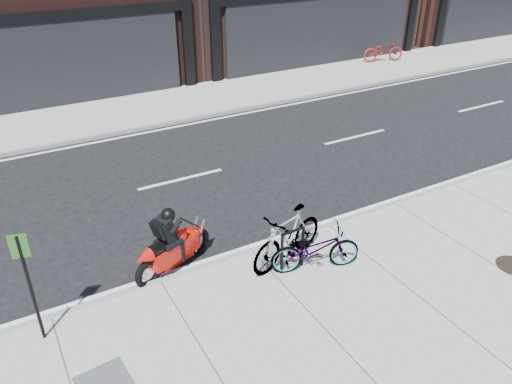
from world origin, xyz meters
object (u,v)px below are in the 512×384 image
bicycle_rear (288,237)px  utility_grate (104,384)px  bicycle_front (315,249)px  motorcycle (176,243)px  bicycle_far (383,51)px  sign_post (28,279)px  bike_rack (292,246)px

bicycle_rear → utility_grate: 4.25m
bicycle_front → motorcycle: bearing=73.8°
motorcycle → utility_grate: (-2.07, -2.28, -0.45)m
motorcycle → bicycle_front: bearing=-55.4°
bicycle_far → bicycle_rear: bearing=147.5°
utility_grate → bicycle_far: bearing=36.8°
bicycle_front → motorcycle: size_ratio=0.96×
bicycle_front → utility_grate: size_ratio=2.37×
motorcycle → utility_grate: motorcycle is taller
motorcycle → bicycle_far: 17.45m
bicycle_front → bicycle_far: size_ratio=0.91×
bicycle_far → sign_post: bearing=138.2°
utility_grate → motorcycle: bearing=47.7°
bicycle_rear → bicycle_front: bearing=18.9°
motorcycle → sign_post: bearing=175.4°
bicycle_far → utility_grate: 20.47m
bicycle_front → bicycle_far: bearing=-28.9°
sign_post → bicycle_front: bearing=7.9°
bike_rack → bicycle_rear: bearing=77.0°
bike_rack → bicycle_far: bicycle_far is taller
bicycle_front → sign_post: bearing=99.6°
bike_rack → bicycle_rear: bicycle_rear is taller
bicycle_front → utility_grate: bicycle_front is taller
utility_grate → sign_post: sign_post is taller
motorcycle → sign_post: 2.92m
bicycle_front → bicycle_far: bicycle_far is taller
bicycle_far → utility_grate: bicycle_far is taller
bicycle_rear → sign_post: 4.69m
bike_rack → utility_grate: bearing=-166.2°
motorcycle → bicycle_far: size_ratio=0.95×
motorcycle → sign_post: size_ratio=0.91×
motorcycle → bike_rack: bearing=-56.4°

